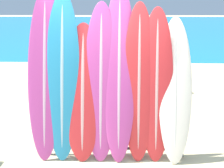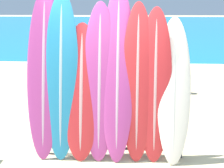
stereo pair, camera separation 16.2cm
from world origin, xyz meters
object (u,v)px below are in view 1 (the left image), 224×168
(person_mid_beach, at_px, (80,62))
(person_far_right, at_px, (151,56))
(surfboard_slot_3, at_px, (101,82))
(person_near_water, at_px, (144,48))
(surfboard_rack, at_px, (110,125))
(surfboard_slot_4, at_px, (119,74))
(surfboard_slot_5, at_px, (139,82))
(surfboard_slot_1, at_px, (62,77))
(surfboard_slot_0, at_px, (45,75))
(surfboard_slot_6, at_px, (157,85))
(surfboard_slot_2, at_px, (83,92))
(person_far_left, at_px, (156,61))
(surfboard_slot_7, at_px, (175,90))

(person_mid_beach, xyz_separation_m, person_far_right, (1.95, 1.63, -0.07))
(surfboard_slot_3, height_order, person_near_water, surfboard_slot_3)
(surfboard_rack, bearing_deg, person_mid_beach, 105.63)
(surfboard_slot_4, height_order, surfboard_slot_5, surfboard_slot_4)
(surfboard_rack, bearing_deg, surfboard_slot_4, 19.92)
(surfboard_slot_3, relative_size, person_near_water, 1.39)
(surfboard_slot_1, relative_size, surfboard_slot_3, 1.06)
(surfboard_slot_4, bearing_deg, surfboard_slot_0, -179.91)
(surfboard_slot_3, relative_size, surfboard_slot_6, 1.03)
(surfboard_slot_2, distance_m, person_near_water, 6.06)
(surfboard_slot_3, distance_m, person_near_water, 5.99)
(surfboard_rack, relative_size, person_far_right, 1.53)
(surfboard_rack, xyz_separation_m, surfboard_slot_2, (-0.41, -0.01, 0.53))
(surfboard_slot_2, relative_size, surfboard_slot_4, 0.79)
(surfboard_slot_0, height_order, surfboard_slot_3, surfboard_slot_0)
(surfboard_slot_1, height_order, person_mid_beach, surfboard_slot_1)
(surfboard_slot_2, relative_size, surfboard_slot_5, 0.87)
(surfboard_rack, bearing_deg, person_near_water, 81.63)
(surfboard_rack, distance_m, surfboard_slot_6, 0.96)
(surfboard_slot_2, xyz_separation_m, person_far_right, (1.42, 4.97, -0.21))
(person_near_water, bearing_deg, person_mid_beach, -141.88)
(surfboard_slot_6, distance_m, person_far_right, 4.97)
(surfboard_slot_0, xyz_separation_m, surfboard_slot_5, (1.43, -0.03, -0.10))
(person_far_right, bearing_deg, surfboard_slot_0, 158.26)
(person_far_left, bearing_deg, surfboard_slot_6, -110.81)
(surfboard_slot_0, relative_size, person_far_left, 1.64)
(surfboard_slot_6, bearing_deg, surfboard_slot_7, -1.41)
(surfboard_slot_3, distance_m, person_far_right, 5.09)
(person_near_water, xyz_separation_m, person_far_right, (0.14, -0.95, -0.11))
(surfboard_rack, xyz_separation_m, person_far_right, (1.01, 4.97, 0.32))
(surfboard_slot_3, bearing_deg, surfboard_slot_2, -173.26)
(surfboard_slot_7, bearing_deg, surfboard_slot_4, 177.11)
(surfboard_slot_4, bearing_deg, person_near_water, 82.90)
(surfboard_slot_0, xyz_separation_m, surfboard_slot_1, (0.27, -0.02, -0.03))
(surfboard_slot_0, distance_m, person_mid_beach, 3.32)
(surfboard_slot_6, bearing_deg, person_far_right, 86.45)
(person_far_left, bearing_deg, surfboard_slot_3, -122.77)
(person_mid_beach, xyz_separation_m, person_far_left, (2.00, 0.55, -0.04))
(surfboard_slot_4, bearing_deg, person_far_left, 76.51)
(surfboard_slot_3, bearing_deg, person_near_water, 80.31)
(surfboard_slot_1, bearing_deg, person_far_left, 65.18)
(surfboard_slot_5, bearing_deg, surfboard_slot_7, -1.14)
(surfboard_rack, bearing_deg, surfboard_slot_2, -178.98)
(surfboard_slot_2, bearing_deg, person_far_right, 74.03)
(surfboard_slot_4, distance_m, person_far_left, 3.97)
(person_mid_beach, bearing_deg, person_far_left, 60.94)
(surfboard_slot_6, distance_m, person_near_water, 5.91)
(person_near_water, bearing_deg, surfboard_slot_5, -111.05)
(surfboard_slot_4, height_order, person_near_water, surfboard_slot_4)
(surfboard_slot_2, height_order, surfboard_slot_3, surfboard_slot_3)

